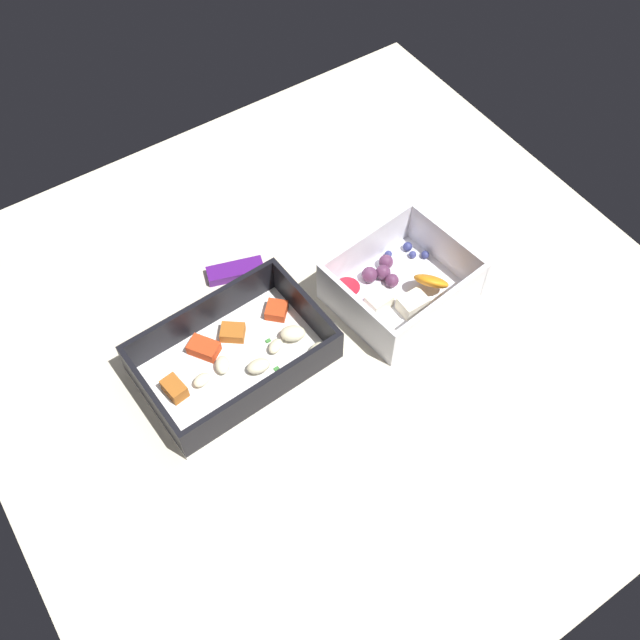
{
  "coord_description": "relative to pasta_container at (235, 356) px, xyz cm",
  "views": [
    {
      "loc": [
        -27.55,
        -38.74,
        72.94
      ],
      "look_at": [
        -1.33,
        0.49,
        4.0
      ],
      "focal_mm": 40.57,
      "sensor_mm": 36.0,
      "label": 1
    }
  ],
  "objects": [
    {
      "name": "candy_bar",
      "position": [
        6.51,
        11.33,
        -1.05
      ],
      "size": [
        7.4,
        4.43,
        1.2
      ],
      "primitive_type": "cube",
      "rotation": [
        0.0,
        0.0,
        -0.31
      ],
      "color": "#51197A",
      "rests_on": "table_surface"
    },
    {
      "name": "pasta_container",
      "position": [
        0.0,
        0.0,
        0.0
      ],
      "size": [
        21.44,
        14.52,
        5.3
      ],
      "rotation": [
        0.0,
        0.0,
        0.05
      ],
      "color": "white",
      "rests_on": "table_surface"
    },
    {
      "name": "table_surface",
      "position": [
        11.92,
        -1.89,
        -2.65
      ],
      "size": [
        80.0,
        80.0,
        2.0
      ],
      "primitive_type": "cube",
      "color": "beige",
      "rests_on": "ground"
    },
    {
      "name": "fruit_bowl",
      "position": [
        21.13,
        -2.58,
        0.41
      ],
      "size": [
        16.88,
        14.8,
        6.12
      ],
      "rotation": [
        0.0,
        0.0,
        0.12
      ],
      "color": "white",
      "rests_on": "table_surface"
    },
    {
      "name": "paper_cup_liner",
      "position": [
        32.87,
        -1.03,
        -0.88
      ],
      "size": [
        3.84,
        3.84,
        1.53
      ],
      "primitive_type": "cylinder",
      "color": "white",
      "rests_on": "table_surface"
    }
  ]
}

